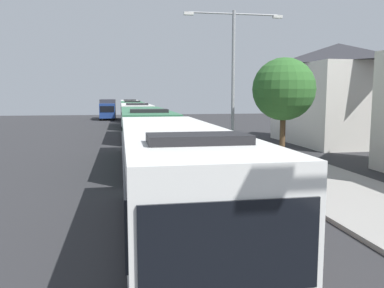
{
  "coord_description": "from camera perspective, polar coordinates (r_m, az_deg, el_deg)",
  "views": [
    {
      "loc": [
        -2.6,
        1.24,
        3.88
      ],
      "look_at": [
        0.08,
        16.2,
        1.99
      ],
      "focal_mm": 37.19,
      "sensor_mm": 36.0,
      "label": 1
    }
  ],
  "objects": [
    {
      "name": "streetlamp_mid",
      "position": [
        24.37,
        5.94,
        10.7
      ],
      "size": [
        5.99,
        0.28,
        8.67
      ],
      "color": "gray",
      "rests_on": "sidewalk"
    },
    {
      "name": "bus_rear",
      "position": [
        60.82,
        -8.96,
        4.94
      ],
      "size": [
        2.58,
        10.83,
        3.21
      ],
      "color": "silver",
      "rests_on": "ground_plane"
    },
    {
      "name": "bus_lead",
      "position": [
        10.1,
        -2.5,
        -5.44
      ],
      "size": [
        2.58,
        10.53,
        3.21
      ],
      "color": "silver",
      "rests_on": "ground_plane"
    },
    {
      "name": "bus_fourth_in_line",
      "position": [
        48.4,
        -8.63,
        4.41
      ],
      "size": [
        2.58,
        10.7,
        3.21
      ],
      "color": "#33724C",
      "rests_on": "ground_plane"
    },
    {
      "name": "roadside_tree",
      "position": [
        23.3,
        13.02,
        7.63
      ],
      "size": [
        3.56,
        3.56,
        5.82
      ],
      "color": "#4C3823",
      "rests_on": "sidewalk"
    },
    {
      "name": "house_distant_gabled",
      "position": [
        33.74,
        20.0,
        6.86
      ],
      "size": [
        7.38,
        10.2,
        7.86
      ],
      "color": "beige",
      "rests_on": "ground_plane"
    },
    {
      "name": "bus_middle",
      "position": [
        35.64,
        -8.06,
        3.49
      ],
      "size": [
        2.58,
        11.22,
        3.21
      ],
      "color": "silver",
      "rests_on": "ground_plane"
    },
    {
      "name": "white_suv",
      "position": [
        16.53,
        7.63,
        -2.89
      ],
      "size": [
        1.86,
        4.54,
        1.9
      ],
      "color": "maroon",
      "rests_on": "ground_plane"
    },
    {
      "name": "box_truck_oncoming",
      "position": [
        64.69,
        -11.97,
        5.01
      ],
      "size": [
        2.35,
        8.05,
        3.15
      ],
      "color": "navy",
      "rests_on": "ground_plane"
    },
    {
      "name": "bus_second_in_line",
      "position": [
        22.27,
        -6.75,
        1.4
      ],
      "size": [
        2.58,
        11.68,
        3.21
      ],
      "color": "#33724C",
      "rests_on": "ground_plane"
    }
  ]
}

